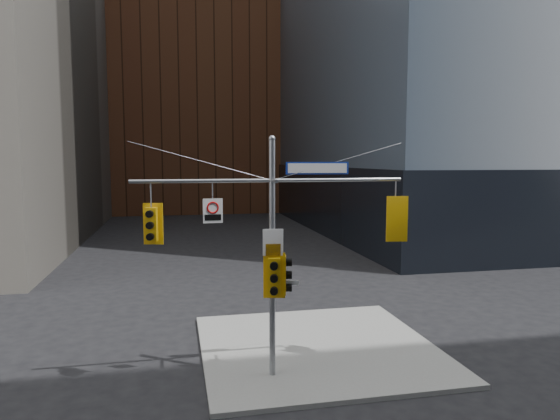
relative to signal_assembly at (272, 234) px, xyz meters
name	(u,v)px	position (x,y,z in m)	size (l,w,h in m)	color
ground	(287,412)	(0.00, -1.99, -4.42)	(160.00, 160.00, 0.00)	black
sidewalk_corner	(318,347)	(2.00, 2.01, -4.34)	(8.00, 8.00, 0.15)	gray
podium_ne	(490,196)	(28.00, 30.01, -1.42)	(36.40, 36.40, 6.00)	black
brick_midrise	(194,105)	(0.00, 56.01, 9.58)	(26.00, 20.00, 28.00)	brown
signal_assembly	(272,234)	(0.00, 0.00, 0.00)	(8.00, 0.80, 7.30)	gray
traffic_light_west_arm	(152,225)	(-3.42, 0.01, 0.38)	(0.55, 0.51, 1.17)	#DEA00B
traffic_light_east_arm	(395,218)	(3.86, 0.00, 0.38)	(0.66, 0.56, 1.39)	#DEA00B
traffic_light_pole_side	(283,275)	(0.33, 0.00, -1.22)	(0.50, 0.43, 1.16)	#DEA00B
traffic_light_pole_front	(274,277)	(0.00, -0.27, -1.20)	(0.64, 0.58, 1.35)	#DEA00B
street_sign_blade	(317,168)	(1.36, 0.00, 1.93)	(1.89, 0.15, 0.37)	navy
regulatory_sign_arm	(213,210)	(-1.72, -0.02, 0.75)	(0.56, 0.08, 0.70)	silver
regulatory_sign_pole	(273,243)	(0.00, -0.11, -0.24)	(0.60, 0.11, 0.79)	silver
street_blade_ew	(287,283)	(0.45, 0.01, -1.48)	(0.71, 0.07, 0.14)	silver
street_blade_ns	(269,280)	(0.00, 0.46, -1.48)	(0.08, 0.71, 0.14)	#145926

